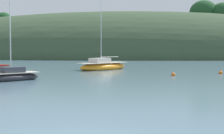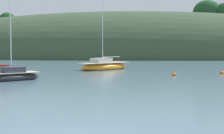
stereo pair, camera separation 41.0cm
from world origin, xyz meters
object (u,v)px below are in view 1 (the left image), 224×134
object	(u,v)px
sailboat_navy_dinghy	(8,77)
mooring_buoy_outer	(221,73)
mooring_buoy_channel	(173,75)
sailboat_white_near	(103,66)

from	to	relation	value
sailboat_navy_dinghy	mooring_buoy_outer	xyz separation A→B (m)	(21.12, 9.03, -0.25)
mooring_buoy_outer	mooring_buoy_channel	world-z (taller)	same
sailboat_navy_dinghy	mooring_buoy_outer	bearing A→B (deg)	23.15
sailboat_white_near	mooring_buoy_channel	xyz separation A→B (m)	(8.13, -9.32, -0.34)
sailboat_navy_dinghy	sailboat_white_near	distance (m)	16.98
sailboat_navy_dinghy	mooring_buoy_outer	world-z (taller)	sailboat_navy_dinghy
sailboat_navy_dinghy	mooring_buoy_outer	size ratio (longest dim) A/B	15.63
sailboat_white_near	mooring_buoy_outer	size ratio (longest dim) A/B	21.01
mooring_buoy_channel	sailboat_navy_dinghy	bearing A→B (deg)	-158.67
mooring_buoy_outer	mooring_buoy_channel	size ratio (longest dim) A/B	1.00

